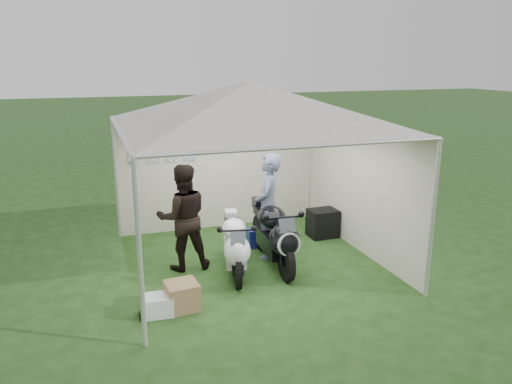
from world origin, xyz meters
The scene contains 10 objects.
ground centered at (0.00, 0.00, 0.00)m, with size 80.00×80.00×0.00m, color #1C3F12.
canopy_tent centered at (0.00, 0.03, 2.58)m, with size 5.66×5.66×3.00m.
motorcycle_white centered at (-0.38, -0.34, 0.50)m, with size 0.64×1.79×0.89m.
motorcycle_black centered at (0.33, -0.25, 0.56)m, with size 0.53×2.05×1.01m.
paddock_stand centered at (0.38, 0.68, 0.16)m, with size 0.44×0.27×0.33m, color #272DD1.
person_dark_jacket centered at (-1.11, 0.13, 0.87)m, with size 0.84×0.66×1.74m, color black.
person_blue_jacket centered at (0.36, 0.16, 0.91)m, with size 0.66×0.43×1.82m, color slate.
equipment_box centered at (1.70, 0.76, 0.27)m, with size 0.53×0.43×0.53m, color black.
crate_0 centered at (-1.75, -1.29, 0.14)m, with size 0.41×0.32×0.27m, color silver.
crate_1 centered at (-1.40, -1.23, 0.19)m, with size 0.42×0.42×0.38m, color olive.
Camera 1 is at (-2.46, -7.44, 3.33)m, focal length 35.00 mm.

